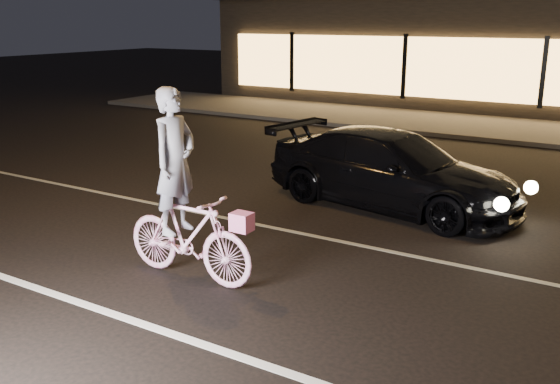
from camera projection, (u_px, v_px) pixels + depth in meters
The scene contains 6 objects.
ground at pixel (306, 299), 7.46m from camera, with size 90.00×90.00×0.00m, color black.
lane_stripe_near at pixel (233, 355), 6.23m from camera, with size 60.00×0.12×0.01m, color silver.
lane_stripe_far at pixel (374, 248), 9.09m from camera, with size 60.00×0.10×0.01m, color gray.
sidewalk at pixel (526, 131), 18.08m from camera, with size 30.00×4.00×0.12m, color #383533.
cyclist at pixel (185, 213), 7.85m from camera, with size 1.95×0.67×2.45m.
sedan at pixel (392, 170), 10.92m from camera, with size 4.83×2.54×1.34m.
Camera 1 is at (3.32, -5.97, 3.26)m, focal length 40.00 mm.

